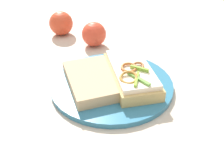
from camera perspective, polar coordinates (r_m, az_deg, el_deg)
name	(u,v)px	position (r m, az deg, el deg)	size (l,w,h in m)	color
ground_plane	(112,86)	(0.58, 0.00, -2.65)	(2.00, 2.00, 0.00)	#C1B3A2
plate	(112,84)	(0.57, 0.00, -2.17)	(0.27, 0.27, 0.01)	teal
sandwich	(131,73)	(0.57, 4.27, 0.26)	(0.20, 0.16, 0.05)	tan
bread_slice_side	(93,80)	(0.56, -4.35, -1.20)	(0.16, 0.10, 0.02)	tan
apple_2	(94,34)	(0.74, -4.04, 8.96)	(0.07, 0.07, 0.07)	#DD442C
apple_3	(61,23)	(0.83, -11.28, 11.13)	(0.07, 0.07, 0.07)	#CF4428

